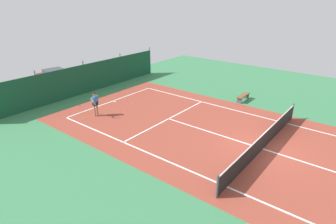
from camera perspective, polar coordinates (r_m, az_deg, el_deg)
ground_plane at (r=16.06m, az=18.56°, el=-7.09°), size 36.00×36.00×0.00m
court_surface at (r=16.06m, az=18.56°, el=-7.08°), size 11.02×26.60×0.01m
tennis_net at (r=15.82m, az=18.79°, el=-5.48°), size 10.12×0.10×1.10m
back_fence at (r=25.01m, az=-16.93°, el=5.43°), size 16.30×0.98×2.70m
tennis_player at (r=19.52m, az=-14.49°, el=1.86°), size 0.72×0.75×1.64m
tennis_ball_near_player at (r=19.69m, az=-16.64°, el=-1.12°), size 0.07×0.07×0.07m
tennis_ball_midcourt at (r=21.65m, az=-7.13°, el=1.86°), size 0.07×0.07×0.07m
tennis_ball_by_sideline at (r=20.31m, az=-8.45°, el=0.36°), size 0.07×0.07×0.07m
parked_car at (r=26.56m, az=-21.64°, el=6.18°), size 2.45×4.41×1.68m
courtside_bench at (r=22.63m, az=14.94°, el=3.10°), size 1.60×0.40×0.49m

